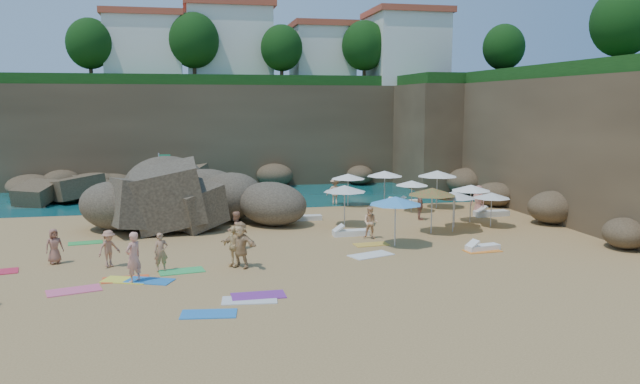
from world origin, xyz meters
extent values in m
plane|color=tan|center=(0.00, 0.00, 0.00)|extent=(120.00, 120.00, 0.00)
plane|color=#0C4751|center=(0.00, 30.00, 0.00)|extent=(120.00, 120.00, 0.00)
cube|color=brown|center=(2.00, 25.00, 4.00)|extent=(44.00, 8.00, 8.00)
cube|color=brown|center=(19.00, 8.00, 4.00)|extent=(8.00, 30.00, 8.00)
cube|color=brown|center=(17.00, 20.00, 4.00)|extent=(10.00, 12.00, 8.00)
cube|color=white|center=(-8.00, 26.00, 10.75)|extent=(6.00, 5.00, 5.50)
cube|color=#B2472D|center=(-8.00, 26.00, 13.75)|extent=(6.48, 5.40, 0.50)
cube|color=white|center=(-1.00, 27.00, 11.25)|extent=(7.00, 6.00, 6.50)
cube|color=#B2472D|center=(-1.00, 27.00, 14.75)|extent=(7.56, 6.48, 0.50)
cube|color=white|center=(7.00, 26.00, 10.50)|extent=(5.00, 5.00, 5.00)
cube|color=#B2472D|center=(7.00, 26.00, 13.25)|extent=(5.40, 5.40, 0.50)
cube|color=white|center=(14.00, 24.00, 11.00)|extent=(6.00, 6.00, 6.00)
cube|color=#B2472D|center=(14.00, 24.00, 14.25)|extent=(6.48, 6.48, 0.50)
sphere|color=#11380F|center=(-12.00, 24.00, 11.20)|extent=(3.60, 3.60, 3.60)
sphere|color=#11380F|center=(-4.00, 24.00, 11.60)|extent=(4.05, 4.05, 4.05)
sphere|color=#11380F|center=(3.00, 23.00, 11.04)|extent=(3.42, 3.42, 3.42)
sphere|color=#11380F|center=(10.00, 23.00, 11.36)|extent=(3.78, 3.78, 3.78)
sphere|color=#11380F|center=(19.00, 16.00, 10.80)|extent=(3.15, 3.15, 3.15)
sphere|color=#11380F|center=(20.00, 4.00, 11.20)|extent=(3.60, 3.60, 3.60)
cylinder|color=white|center=(-18.00, 30.00, 3.00)|extent=(0.10, 0.10, 6.00)
cylinder|color=white|center=(-16.50, 30.00, 3.00)|extent=(0.10, 0.10, 6.00)
cylinder|color=white|center=(-15.00, 30.00, 3.00)|extent=(0.10, 0.10, 6.00)
cylinder|color=silver|center=(-6.41, 9.82, 1.82)|extent=(0.07, 0.07, 3.64)
cube|color=#2AA866|center=(-6.05, 9.82, 3.35)|extent=(0.64, 0.07, 0.41)
cylinder|color=silver|center=(5.32, 10.03, 0.99)|extent=(0.06, 0.06, 1.98)
cone|color=white|center=(5.32, 10.03, 1.93)|extent=(2.22, 2.22, 0.34)
cylinder|color=silver|center=(7.76, 9.98, 1.06)|extent=(0.06, 0.06, 2.11)
cone|color=white|center=(7.76, 9.98, 2.06)|extent=(2.37, 2.37, 0.36)
cylinder|color=silver|center=(10.68, 3.40, 0.99)|extent=(0.06, 0.06, 1.97)
cone|color=white|center=(10.68, 3.40, 1.92)|extent=(2.21, 2.21, 0.34)
cylinder|color=silver|center=(10.63, 8.15, 1.13)|extent=(0.07, 0.07, 2.26)
cone|color=white|center=(10.63, 8.15, 2.20)|extent=(2.53, 2.53, 0.39)
cylinder|color=silver|center=(8.59, 7.18, 0.91)|extent=(0.05, 0.05, 1.81)
cone|color=white|center=(8.59, 7.18, 1.77)|extent=(2.04, 2.04, 0.31)
cylinder|color=silver|center=(7.37, 0.94, 1.11)|extent=(0.06, 0.06, 2.21)
cone|color=red|center=(7.37, 0.94, 2.16)|extent=(2.48, 2.48, 0.38)
cylinder|color=silver|center=(8.62, 1.07, 0.99)|extent=(0.06, 0.06, 1.99)
cone|color=silver|center=(8.62, 1.07, 1.94)|extent=(2.23, 2.23, 0.34)
cylinder|color=silver|center=(11.10, 1.79, 0.88)|extent=(0.05, 0.05, 1.76)
cone|color=silver|center=(11.10, 1.79, 1.72)|extent=(1.98, 1.98, 0.30)
cylinder|color=silver|center=(3.52, 3.78, 1.04)|extent=(0.06, 0.06, 2.09)
cone|color=silver|center=(3.52, 3.78, 2.04)|extent=(2.34, 2.34, 0.36)
cylinder|color=silver|center=(4.62, -1.46, 1.10)|extent=(0.06, 0.06, 2.21)
cone|color=#4196DE|center=(4.62, -1.46, 2.15)|extent=(2.48, 2.48, 0.38)
cylinder|color=silver|center=(9.15, 2.11, 0.91)|extent=(0.05, 0.05, 1.81)
cone|color=white|center=(9.15, 2.11, 1.77)|extent=(2.03, 2.03, 0.31)
cube|color=silver|center=(1.78, 5.78, 0.14)|extent=(1.75, 0.59, 0.27)
cube|color=white|center=(9.57, 10.15, 0.12)|extent=(1.60, 0.60, 0.25)
cube|color=white|center=(8.41, 9.19, 0.16)|extent=(2.04, 1.67, 0.31)
cube|color=white|center=(3.21, 1.24, 0.14)|extent=(1.82, 0.62, 0.28)
cube|color=silver|center=(12.69, 4.80, 0.16)|extent=(2.10, 0.82, 0.32)
cube|color=white|center=(8.26, -3.04, 0.12)|extent=(1.65, 0.80, 0.25)
cube|color=blue|center=(-4.16, -9.26, 0.02)|extent=(1.84, 1.09, 0.03)
cube|color=#EB5B83|center=(-8.76, -5.76, 0.02)|extent=(2.00, 1.38, 0.03)
cube|color=#F95827|center=(-7.12, -4.62, 0.01)|extent=(1.74, 0.94, 0.03)
cube|color=green|center=(-5.05, -3.92, 0.02)|extent=(1.86, 1.15, 0.03)
cube|color=#F1EC3F|center=(-7.06, -4.77, 0.02)|extent=(1.94, 1.44, 0.03)
cube|color=silver|center=(-2.77, -8.12, 0.02)|extent=(1.94, 1.12, 0.03)
cube|color=#7F2D93|center=(-2.42, -7.69, 0.02)|extent=(1.87, 0.95, 0.03)
cube|color=#2371BE|center=(-6.21, -5.05, 0.02)|extent=(1.95, 1.50, 0.03)
cube|color=orange|center=(8.16, -3.19, 0.01)|extent=(1.69, 0.94, 0.03)
cube|color=green|center=(-9.57, 2.18, 0.01)|extent=(1.65, 1.00, 0.03)
cube|color=gold|center=(3.64, -0.93, 0.01)|extent=(1.68, 0.95, 0.03)
cube|color=white|center=(3.03, -2.93, 0.02)|extent=(2.15, 1.57, 0.03)
imported|color=#B47A5A|center=(-2.65, -0.52, 0.87)|extent=(1.07, 1.01, 1.74)
imported|color=tan|center=(4.64, 10.81, 0.88)|extent=(1.24, 0.83, 1.77)
imported|color=#A16850|center=(8.14, 4.55, 0.80)|extent=(0.58, 1.00, 1.60)
imported|color=tan|center=(11.96, 5.07, 0.91)|extent=(0.87, 1.01, 1.81)
imported|color=tan|center=(-5.77, 5.59, 0.93)|extent=(1.76, 0.66, 1.86)
imported|color=#E19680|center=(-6.75, -5.06, 0.95)|extent=(0.80, 0.82, 1.91)
imported|color=#B37759|center=(-7.91, -2.65, 0.20)|extent=(1.68, 1.77, 0.40)
imported|color=#F1CA89|center=(-2.97, -3.59, 0.20)|extent=(1.82, 1.87, 0.40)
imported|color=#965E4B|center=(-10.19, -1.61, 0.19)|extent=(1.24, 1.60, 0.38)
imported|color=tan|center=(-2.70, -3.82, 0.25)|extent=(2.52, 2.53, 0.49)
imported|color=#A67553|center=(-5.82, -3.74, 0.18)|extent=(0.86, 1.59, 0.36)
imported|color=#F6BC8C|center=(3.96, 0.31, 0.29)|extent=(1.37, 1.73, 0.59)
camera|label=1|loc=(-4.61, -28.45, 6.60)|focal=35.00mm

